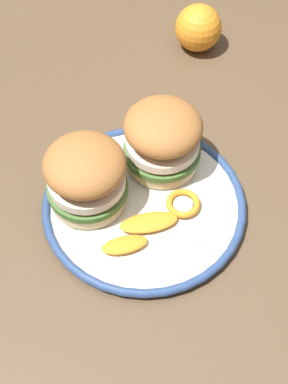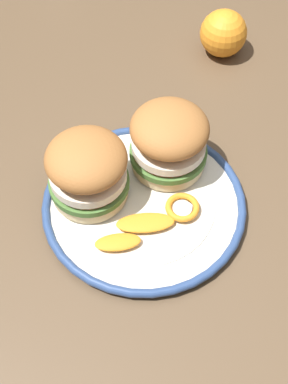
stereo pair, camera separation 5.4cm
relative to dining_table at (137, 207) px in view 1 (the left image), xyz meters
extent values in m
plane|color=#4C3D2D|center=(0.00, 0.00, -0.67)|extent=(8.00, 8.00, 0.00)
cube|color=brown|center=(0.00, 0.00, 0.07)|extent=(1.42, 1.01, 0.03)
cube|color=brown|center=(-0.65, 0.44, -0.31)|extent=(0.06, 0.06, 0.73)
cylinder|color=silver|center=(0.06, -0.02, 0.10)|extent=(0.26, 0.26, 0.01)
torus|color=navy|center=(0.06, -0.02, 0.10)|extent=(0.29, 0.29, 0.01)
cylinder|color=silver|center=(0.06, -0.02, 0.10)|extent=(0.20, 0.20, 0.00)
cylinder|color=beige|center=(0.01, -0.09, 0.12)|extent=(0.11, 0.11, 0.02)
cylinder|color=#477033|center=(0.01, -0.09, 0.13)|extent=(0.11, 0.11, 0.01)
cylinder|color=#BC3828|center=(0.01, -0.09, 0.14)|extent=(0.10, 0.10, 0.01)
cylinder|color=silver|center=(0.01, -0.09, 0.15)|extent=(0.11, 0.11, 0.01)
ellipsoid|color=#A36633|center=(0.01, -0.09, 0.18)|extent=(0.11, 0.11, 0.05)
cylinder|color=beige|center=(0.01, 0.04, 0.12)|extent=(0.11, 0.11, 0.02)
cylinder|color=#477033|center=(0.01, 0.04, 0.13)|extent=(0.11, 0.11, 0.01)
cylinder|color=#BC3828|center=(0.01, 0.04, 0.14)|extent=(0.10, 0.10, 0.01)
cylinder|color=silver|center=(0.01, 0.04, 0.15)|extent=(0.11, 0.11, 0.01)
ellipsoid|color=#A36633|center=(0.01, 0.04, 0.18)|extent=(0.14, 0.14, 0.05)
torus|color=orange|center=(0.09, 0.02, 0.11)|extent=(0.06, 0.06, 0.01)
cylinder|color=#F4E5C6|center=(0.09, 0.02, 0.11)|extent=(0.03, 0.03, 0.00)
ellipsoid|color=orange|center=(0.09, -0.04, 0.11)|extent=(0.06, 0.09, 0.01)
ellipsoid|color=orange|center=(0.10, -0.09, 0.11)|extent=(0.05, 0.07, 0.01)
sphere|color=orange|center=(-0.18, 0.25, 0.13)|extent=(0.08, 0.08, 0.08)
camera|label=1|loc=(0.42, -0.27, 0.75)|focal=51.91mm
camera|label=2|loc=(0.45, -0.22, 0.75)|focal=51.91mm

